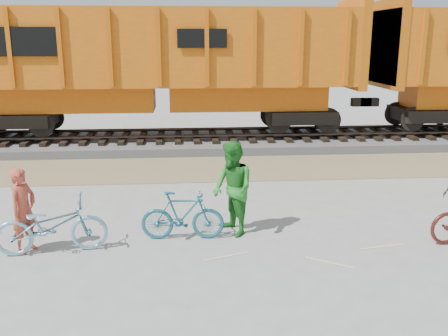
{
  "coord_description": "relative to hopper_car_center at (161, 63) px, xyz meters",
  "views": [
    {
      "loc": [
        -1.7,
        -9.12,
        3.83
      ],
      "look_at": [
        -0.86,
        1.5,
        1.06
      ],
      "focal_mm": 40.0,
      "sensor_mm": 36.0,
      "label": 1
    }
  ],
  "objects": [
    {
      "name": "ballast_bed",
      "position": [
        2.49,
        0.0,
        -2.86
      ],
      "size": [
        120.0,
        4.0,
        0.3
      ],
      "primitive_type": "cube",
      "color": "slate",
      "rests_on": "ground"
    },
    {
      "name": "ground",
      "position": [
        2.49,
        -9.0,
        -3.01
      ],
      "size": [
        120.0,
        120.0,
        0.0
      ],
      "primitive_type": "plane",
      "color": "#9E9E99",
      "rests_on": "ground"
    },
    {
      "name": "hopper_car_center",
      "position": [
        0.0,
        0.0,
        0.0
      ],
      "size": [
        14.0,
        3.13,
        4.65
      ],
      "color": "black",
      "rests_on": "track"
    },
    {
      "name": "person_man",
      "position": [
        1.71,
        -8.7,
        -2.06
      ],
      "size": [
        1.03,
        1.13,
        1.9
      ],
      "primitive_type": "imported",
      "rotation": [
        0.0,
        0.0,
        -1.16
      ],
      "color": "#237824",
      "rests_on": "ground"
    },
    {
      "name": "bicycle_blue",
      "position": [
        -1.68,
        -9.36,
        -2.48
      ],
      "size": [
        2.08,
        0.97,
        1.05
      ],
      "primitive_type": "imported",
      "rotation": [
        0.0,
        0.0,
        1.71
      ],
      "color": "#76ABC6",
      "rests_on": "ground"
    },
    {
      "name": "gravel_strip",
      "position": [
        2.49,
        -3.5,
        -3.0
      ],
      "size": [
        120.0,
        3.0,
        0.02
      ],
      "primitive_type": "cube",
      "color": "#8D7F57",
      "rests_on": "ground"
    },
    {
      "name": "track",
      "position": [
        2.49,
        0.0,
        -2.53
      ],
      "size": [
        120.0,
        2.6,
        0.24
      ],
      "color": "black",
      "rests_on": "ballast_bed"
    },
    {
      "name": "bicycle_teal",
      "position": [
        0.71,
        -8.9,
        -2.52
      ],
      "size": [
        1.64,
        0.54,
        0.97
      ],
      "primitive_type": "imported",
      "rotation": [
        0.0,
        0.0,
        1.52
      ],
      "color": "#1D5E70",
      "rests_on": "ground"
    },
    {
      "name": "person_solo",
      "position": [
        -2.18,
        -9.26,
        -2.21
      ],
      "size": [
        0.58,
        0.69,
        1.59
      ],
      "primitive_type": "imported",
      "rotation": [
        0.0,
        0.0,
        1.16
      ],
      "color": "#B54330",
      "rests_on": "ground"
    }
  ]
}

